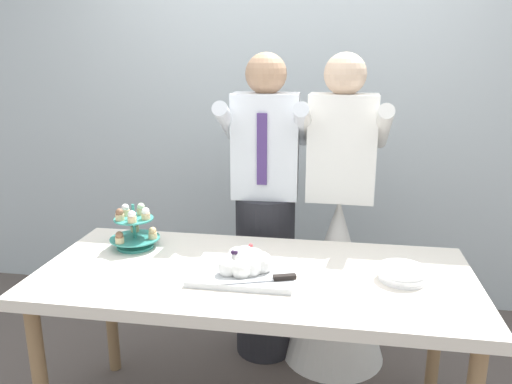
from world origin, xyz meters
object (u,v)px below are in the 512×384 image
at_px(main_cake_tray, 245,265).
at_px(person_bride, 337,259).
at_px(cupcake_stand, 134,229).
at_px(plate_stack, 402,274).
at_px(dessert_table, 254,287).
at_px(person_groom, 265,227).

height_order(main_cake_tray, person_bride, person_bride).
height_order(cupcake_stand, plate_stack, cupcake_stand).
distance_m(dessert_table, person_bride, 0.74).
distance_m(cupcake_stand, plate_stack, 1.20).
xyz_separation_m(person_groom, person_bride, (0.39, 0.01, -0.16)).
xyz_separation_m(main_cake_tray, person_bride, (0.37, 0.69, -0.24)).
height_order(dessert_table, plate_stack, plate_stack).
distance_m(dessert_table, person_groom, 0.64).
relative_size(plate_stack, person_bride, 0.12).
bearing_deg(main_cake_tray, cupcake_stand, 158.85).
relative_size(dessert_table, main_cake_tray, 4.19).
height_order(main_cake_tray, person_groom, person_groom).
bearing_deg(main_cake_tray, person_groom, 91.30).
distance_m(main_cake_tray, person_groom, 0.68).
height_order(plate_stack, person_bride, person_bride).
bearing_deg(cupcake_stand, person_groom, 40.17).
relative_size(dessert_table, plate_stack, 9.28).
distance_m(dessert_table, plate_stack, 0.61).
height_order(cupcake_stand, person_groom, person_groom).
distance_m(cupcake_stand, person_groom, 0.73).
bearing_deg(cupcake_stand, main_cake_tray, -21.15).
height_order(dessert_table, person_bride, person_bride).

